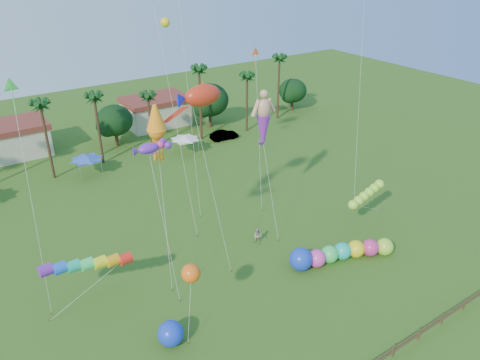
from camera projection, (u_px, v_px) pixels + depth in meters
ground at (309, 324)px, 38.03m from camera, size 160.00×160.00×0.00m
tree_line at (133, 117)px, 70.34m from camera, size 69.46×8.91×11.00m
buildings_row at (79, 129)px, 72.47m from camera, size 35.00×7.00×4.00m
tent_row at (88, 159)px, 60.59m from camera, size 31.00×4.00×0.60m
car_b at (224, 135)px, 73.56m from camera, size 4.53×1.92×1.46m
spectator_b at (258, 236)px, 47.95m from camera, size 1.01×1.05×1.71m
caterpillar_inflatable at (338, 253)px, 45.19m from camera, size 10.72×5.12×2.23m
blue_ball at (171, 334)px, 35.77m from camera, size 2.04×2.04×2.04m
rainbow_tube at (105, 266)px, 39.00m from camera, size 8.73×1.74×4.16m
green_worm at (353, 205)px, 48.62m from camera, size 9.23×1.88×4.02m
orange_ball_kite at (191, 273)px, 34.84m from camera, size 2.02×1.88×6.47m
merman_kite at (263, 122)px, 48.02m from camera, size 2.92×6.24×14.16m
fish_kite at (203, 96)px, 40.78m from camera, size 5.47×6.42×16.92m
squid_kite at (157, 131)px, 38.38m from camera, size 2.23×4.22×16.28m
lobster_kite at (149, 148)px, 36.67m from camera, size 3.40×4.40×13.93m
delta_kite_red at (256, 55)px, 49.58m from camera, size 1.91×3.67×17.98m
delta_kite_green at (11, 89)px, 34.46m from camera, size 2.04×4.28×18.97m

